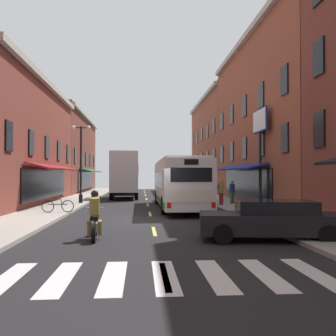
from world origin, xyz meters
TOP-DOWN VIEW (x-y plane):
  - ground_plane at (0.00, 0.00)m, footprint 34.80×80.00m
  - lane_centre_dashes at (0.00, -0.25)m, footprint 0.14×73.90m
  - crosswalk_near at (0.00, -10.00)m, footprint 7.10×2.80m
  - sidewalk_left at (-5.90, 0.00)m, footprint 3.00×80.00m
  - sidewalk_right at (5.90, 0.00)m, footprint 3.00×80.00m
  - billboard_sign at (7.05, 5.32)m, footprint 0.40×2.58m
  - transit_bus at (1.91, 6.18)m, footprint 2.70×11.96m
  - box_truck at (-2.02, 16.48)m, footprint 2.64×6.84m
  - sedan_near at (-2.02, 25.23)m, footprint 1.95×4.71m
  - sedan_mid at (3.81, -5.82)m, footprint 4.83×2.49m
  - motorcycle_rider at (-2.08, -5.18)m, footprint 0.62×2.07m
  - bicycle_near at (-5.02, 2.85)m, footprint 1.71×0.48m
  - pedestrian_near at (5.01, 10.12)m, footprint 0.51×0.36m
  - pedestrian_mid at (5.99, 8.37)m, footprint 0.36×0.36m
  - pedestrian_far at (4.99, 7.42)m, footprint 0.36×0.36m
  - street_lamp_twin at (-4.90, 9.95)m, footprint 1.42×0.32m

SIDE VIEW (x-z plane):
  - ground_plane at x=0.00m, z-range -0.10..0.00m
  - lane_centre_dashes at x=0.00m, z-range 0.00..0.01m
  - crosswalk_near at x=0.00m, z-range 0.00..0.01m
  - sidewalk_left at x=-5.90m, z-range 0.00..0.14m
  - sidewalk_right at x=5.90m, z-range 0.00..0.14m
  - bicycle_near at x=-5.02m, z-range 0.05..0.96m
  - sedan_mid at x=3.81m, z-range 0.02..1.35m
  - sedan_near at x=-2.02m, z-range 0.02..1.36m
  - motorcycle_rider at x=-2.08m, z-range -0.12..1.54m
  - pedestrian_mid at x=5.99m, z-range 0.16..1.80m
  - pedestrian_far at x=4.99m, z-range 0.16..1.84m
  - pedestrian_near at x=5.01m, z-range 0.19..1.87m
  - transit_bus at x=1.91m, z-range 0.08..3.25m
  - box_truck at x=-2.02m, z-range 0.03..4.24m
  - street_lamp_twin at x=-4.90m, z-range 0.43..6.10m
  - billboard_sign at x=7.05m, z-range 1.69..7.93m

